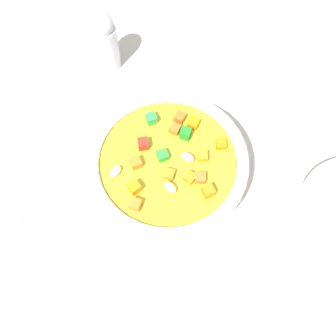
# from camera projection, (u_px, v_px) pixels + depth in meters

# --- Properties ---
(ground_plane) EXTENTS (1.40, 1.40, 0.02)m
(ground_plane) POSITION_uv_depth(u_px,v_px,m) (168.00, 179.00, 0.54)
(ground_plane) COLOR #BAB2A0
(soup_bowl_main) EXTENTS (0.20, 0.20, 0.06)m
(soup_bowl_main) POSITION_uv_depth(u_px,v_px,m) (168.00, 167.00, 0.51)
(soup_bowl_main) COLOR white
(soup_bowl_main) RESTS_ON ground_plane
(spoon) EXTENTS (0.19, 0.08, 0.01)m
(spoon) POSITION_uv_depth(u_px,v_px,m) (30.00, 187.00, 0.53)
(spoon) COLOR silver
(spoon) RESTS_ON ground_plane
(pepper_shaker) EXTENTS (0.04, 0.04, 0.10)m
(pepper_shaker) POSITION_uv_depth(u_px,v_px,m) (105.00, 42.00, 0.57)
(pepper_shaker) COLOR silver
(pepper_shaker) RESTS_ON ground_plane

